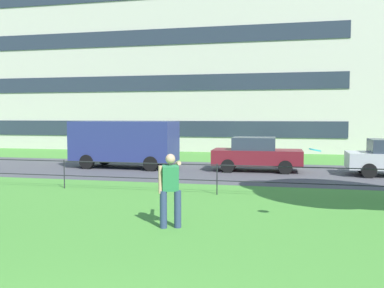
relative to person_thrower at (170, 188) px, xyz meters
name	(u,v)px	position (x,y,z in m)	size (l,w,h in m)	color
street_strip	(237,172)	(0.37, 9.75, -0.90)	(80.00, 7.29, 0.01)	#4C4C51
park_fence	(217,174)	(0.37, 4.20, -0.22)	(32.16, 0.04, 1.00)	#232328
person_thrower	(170,188)	(0.00, 0.00, 0.00)	(0.49, 0.87, 1.67)	navy
frisbee	(315,150)	(3.15, 0.80, 0.85)	(0.30, 0.30, 0.08)	#2DB2C6
panel_van_left	(125,141)	(-5.13, 10.19, 0.37)	(5.06, 2.23, 2.24)	navy
car_maroon_far_right	(256,154)	(1.18, 10.29, -0.12)	(4.04, 1.88, 1.54)	maroon
apartment_building_background	(173,31)	(-7.21, 26.95, 8.90)	(32.55, 14.63, 19.59)	beige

